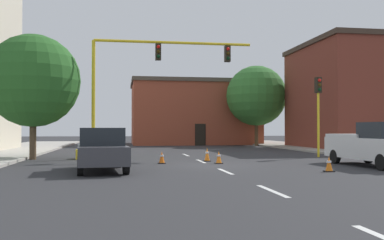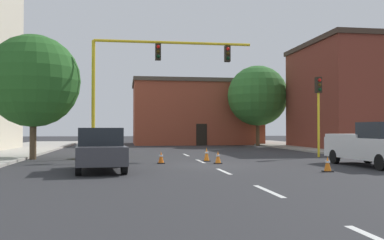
{
  "view_description": "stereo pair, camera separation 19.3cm",
  "coord_description": "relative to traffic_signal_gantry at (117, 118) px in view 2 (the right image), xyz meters",
  "views": [
    {
      "loc": [
        -4.04,
        -19.92,
        1.71
      ],
      "look_at": [
        0.12,
        6.2,
        2.23
      ],
      "focal_mm": 40.69,
      "sensor_mm": 36.0,
      "label": 1
    },
    {
      "loc": [
        -3.85,
        -19.95,
        1.71
      ],
      "look_at": [
        0.12,
        6.2,
        2.23
      ],
      "focal_mm": 40.69,
      "sensor_mm": 36.0,
      "label": 2
    }
  ],
  "objects": [
    {
      "name": "tree_right_far",
      "position": [
        13.42,
        16.4,
        2.67
      ],
      "size": [
        5.97,
        5.97,
        7.97
      ],
      "color": "#4C3823",
      "rests_on": "ground_plane"
    },
    {
      "name": "sedan_dark_gray_near_left",
      "position": [
        -0.54,
        -7.35,
        -1.42
      ],
      "size": [
        2.28,
        4.66,
        1.74
      ],
      "color": "#3D3D42",
      "rests_on": "ground_plane"
    },
    {
      "name": "traffic_cone_roadside_d",
      "position": [
        8.38,
        -9.04,
        -2.0
      ],
      "size": [
        0.36,
        0.36,
        0.62
      ],
      "color": "black",
      "rests_on": "ground_plane"
    },
    {
      "name": "lane_stripe_seg_3",
      "position": [
        4.35,
        -2.79,
        -2.3
      ],
      "size": [
        0.16,
        2.4,
        0.01
      ],
      "primitive_type": "cube",
      "color": "silver",
      "rests_on": "ground_plane"
    },
    {
      "name": "building_brick_center",
      "position": [
        8.09,
        22.89,
        1.17
      ],
      "size": [
        13.78,
        9.59,
        6.94
      ],
      "color": "brown",
      "rests_on": "ground_plane"
    },
    {
      "name": "traffic_cone_roadside_b",
      "position": [
        4.93,
        -4.49,
        -2.0
      ],
      "size": [
        0.36,
        0.36,
        0.62
      ],
      "color": "black",
      "rests_on": "ground_plane"
    },
    {
      "name": "tree_left_near",
      "position": [
        -4.6,
        -0.08,
        2.05
      ],
      "size": [
        5.14,
        5.14,
        6.93
      ],
      "color": "brown",
      "rests_on": "ground_plane"
    },
    {
      "name": "traffic_light_pole_right",
      "position": [
        11.9,
        -0.69,
        1.22
      ],
      "size": [
        0.32,
        0.47,
        4.8
      ],
      "color": "yellow",
      "rests_on": "ground_plane"
    },
    {
      "name": "lane_stripe_seg_2",
      "position": [
        4.35,
        -8.29,
        -2.3
      ],
      "size": [
        0.16,
        2.4,
        0.01
      ],
      "primitive_type": "cube",
      "color": "silver",
      "rests_on": "ground_plane"
    },
    {
      "name": "lane_stripe_seg_4",
      "position": [
        4.35,
        2.71,
        -2.3
      ],
      "size": [
        0.16,
        2.4,
        0.01
      ],
      "primitive_type": "cube",
      "color": "silver",
      "rests_on": "ground_plane"
    },
    {
      "name": "lane_stripe_seg_1",
      "position": [
        4.35,
        -13.79,
        -2.3
      ],
      "size": [
        0.16,
        2.4,
        0.01
      ],
      "primitive_type": "cube",
      "color": "silver",
      "rests_on": "ground_plane"
    },
    {
      "name": "traffic_cone_roadside_a",
      "position": [
        4.67,
        -2.88,
        -1.95
      ],
      "size": [
        0.36,
        0.36,
        0.72
      ],
      "color": "black",
      "rests_on": "ground_plane"
    },
    {
      "name": "building_row_right",
      "position": [
        20.82,
        9.29,
        2.22
      ],
      "size": [
        10.67,
        10.75,
        9.03
      ],
      "color": "brown",
      "rests_on": "ground_plane"
    },
    {
      "name": "ground_plane",
      "position": [
        4.35,
        -5.29,
        -2.31
      ],
      "size": [
        160.0,
        160.0,
        0.0
      ],
      "primitive_type": "plane",
      "color": "#2D2D30"
    },
    {
      "name": "pickup_truck_white",
      "position": [
        11.55,
        -7.18,
        -1.33
      ],
      "size": [
        2.22,
        5.48,
        1.99
      ],
      "color": "white",
      "rests_on": "ground_plane"
    },
    {
      "name": "traffic_signal_gantry",
      "position": [
        0.0,
        0.0,
        0.0
      ],
      "size": [
        10.1,
        1.2,
        6.83
      ],
      "color": "yellow",
      "rests_on": "ground_plane"
    },
    {
      "name": "traffic_cone_roadside_c",
      "position": [
        2.19,
        -4.01,
        -2.01
      ],
      "size": [
        0.36,
        0.36,
        0.6
      ],
      "color": "black",
      "rests_on": "ground_plane"
    },
    {
      "name": "sidewalk_right",
      "position": [
        16.6,
        2.71,
        -2.24
      ],
      "size": [
        6.0,
        56.0,
        0.14
      ],
      "primitive_type": "cube",
      "color": "#9E998E",
      "rests_on": "ground_plane"
    }
  ]
}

